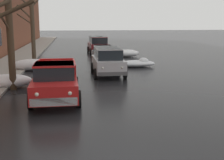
% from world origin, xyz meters
% --- Properties ---
extents(left_sidewalk_slab, '(3.13, 80.00, 0.14)m').
position_xyz_m(left_sidewalk_slab, '(-5.96, 18.00, 0.07)').
color(left_sidewalk_slab, gray).
rests_on(left_sidewalk_slab, ground).
extents(snow_bank_near_corner_left, '(3.07, 1.10, 0.83)m').
position_xyz_m(snow_bank_near_corner_left, '(-3.87, 16.50, 0.40)').
color(snow_bank_near_corner_left, white).
rests_on(snow_bank_near_corner_left, ground).
extents(snow_bank_along_left_kerb, '(2.92, 1.33, 0.72)m').
position_xyz_m(snow_bank_along_left_kerb, '(3.90, 17.35, 0.28)').
color(snow_bank_along_left_kerb, white).
rests_on(snow_bank_along_left_kerb, ground).
extents(snow_bank_mid_block_left, '(2.54, 1.30, 0.74)m').
position_xyz_m(snow_bank_mid_block_left, '(-4.44, 10.82, 0.37)').
color(snow_bank_mid_block_left, white).
rests_on(snow_bank_mid_block_left, ground).
extents(snow_bank_near_corner_right, '(2.54, 1.35, 0.72)m').
position_xyz_m(snow_bank_near_corner_right, '(4.08, 23.75, 0.36)').
color(snow_bank_near_corner_right, white).
rests_on(snow_bank_near_corner_right, ground).
extents(bare_tree_second_along_sidewalk, '(3.14, 1.67, 6.98)m').
position_xyz_m(bare_tree_second_along_sidewalk, '(-4.13, 10.31, 3.66)').
color(bare_tree_second_along_sidewalk, '#423323').
rests_on(bare_tree_second_along_sidewalk, ground).
extents(bare_tree_mid_block, '(3.30, 2.05, 7.41)m').
position_xyz_m(bare_tree_mid_block, '(-4.15, 19.26, 3.64)').
color(bare_tree_mid_block, '#4C3D2D').
rests_on(bare_tree_mid_block, ground).
extents(pickup_truck_red_approaching_near_lane, '(2.24, 5.30, 1.76)m').
position_xyz_m(pickup_truck_red_approaching_near_lane, '(-1.81, 8.07, 0.88)').
color(pickup_truck_red_approaching_near_lane, red).
rests_on(pickup_truck_red_approaching_near_lane, ground).
extents(suv_silver_parked_kerbside_close, '(2.06, 4.29, 1.82)m').
position_xyz_m(suv_silver_parked_kerbside_close, '(1.21, 13.97, 0.99)').
color(suv_silver_parked_kerbside_close, '#B7B7BC').
rests_on(suv_silver_parked_kerbside_close, ground).
extents(sedan_grey_parked_kerbside_mid, '(2.11, 4.11, 1.42)m').
position_xyz_m(sedan_grey_parked_kerbside_mid, '(1.57, 20.19, 0.75)').
color(sedan_grey_parked_kerbside_mid, slate).
rests_on(sedan_grey_parked_kerbside_mid, ground).
extents(suv_maroon_parked_far_down_block, '(2.24, 4.33, 1.82)m').
position_xyz_m(suv_maroon_parked_far_down_block, '(1.61, 26.98, 0.99)').
color(suv_maroon_parked_far_down_block, maroon).
rests_on(suv_maroon_parked_far_down_block, ground).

